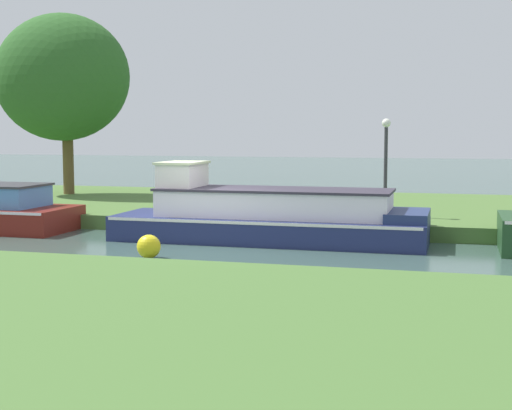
% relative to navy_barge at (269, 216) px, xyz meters
% --- Properties ---
extents(ground_plane, '(120.00, 120.00, 0.00)m').
position_rel_navy_barge_xyz_m(ground_plane, '(-1.27, -1.20, -0.62)').
color(ground_plane, '#3F5A51').
extents(riverbank_far, '(72.00, 10.00, 0.40)m').
position_rel_navy_barge_xyz_m(riverbank_far, '(-1.27, 5.80, -0.42)').
color(riverbank_far, '#4B6F32').
rests_on(riverbank_far, ground_plane).
extents(navy_barge, '(7.82, 2.30, 1.97)m').
position_rel_navy_barge_xyz_m(navy_barge, '(0.00, 0.00, 0.00)').
color(navy_barge, navy).
rests_on(navy_barge, ground_plane).
extents(willow_tree_left, '(5.25, 3.36, 6.60)m').
position_rel_navy_barge_xyz_m(willow_tree_left, '(-9.54, 6.61, 4.06)').
color(willow_tree_left, brown).
rests_on(willow_tree_left, riverbank_far).
extents(lamp_post, '(0.24, 0.24, 2.69)m').
position_rel_navy_barge_xyz_m(lamp_post, '(2.60, 2.74, 1.49)').
color(lamp_post, '#333338').
rests_on(lamp_post, riverbank_far).
extents(mooring_post_near, '(0.18, 0.18, 0.74)m').
position_rel_navy_barge_xyz_m(mooring_post_near, '(-6.93, 1.26, 0.15)').
color(mooring_post_near, '#4A3822').
rests_on(mooring_post_near, riverbank_far).
extents(channel_buoy, '(0.52, 0.52, 0.52)m').
position_rel_navy_barge_xyz_m(channel_buoy, '(-1.89, -3.13, -0.36)').
color(channel_buoy, yellow).
rests_on(channel_buoy, ground_plane).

